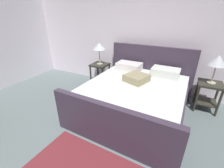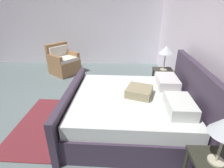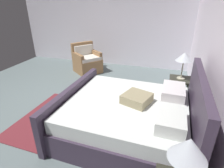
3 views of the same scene
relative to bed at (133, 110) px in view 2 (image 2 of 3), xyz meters
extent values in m
cube|color=slate|center=(-0.34, -1.73, -0.36)|extent=(6.37, 5.79, 0.02)
cube|color=silver|center=(-0.34, 1.22, 1.10)|extent=(6.49, 0.12, 2.89)
cube|color=silver|center=(-3.59, -1.73, 1.10)|extent=(0.12, 5.91, 2.89)
cube|color=#3B2F40|center=(0.00, -0.05, -0.15)|extent=(1.90, 1.99, 0.40)
cube|color=#3B2F40|center=(0.03, 0.96, 0.24)|extent=(1.96, 0.16, 1.18)
cube|color=#3B2F40|center=(-0.03, -1.07, 0.02)|extent=(1.96, 0.16, 0.73)
cube|color=silver|center=(0.00, -0.05, 0.16)|extent=(1.82, 1.92, 0.22)
cube|color=silver|center=(-0.39, 0.64, 0.36)|extent=(0.57, 0.38, 0.18)
cube|color=silver|center=(0.43, 0.62, 0.36)|extent=(0.57, 0.38, 0.18)
cube|color=#998C68|center=(-0.03, 0.09, 0.34)|extent=(0.51, 0.51, 0.14)
cube|color=#2C2C22|center=(1.30, 0.72, 0.23)|extent=(0.44, 0.44, 0.04)
cylinder|color=#2C2C22|center=(1.11, 0.53, -0.07)|extent=(0.04, 0.04, 0.56)
cylinder|color=#2C2C22|center=(1.11, 0.91, -0.07)|extent=(0.04, 0.04, 0.56)
cylinder|color=#B7B293|center=(1.30, 0.72, 0.26)|extent=(0.16, 0.16, 0.02)
cylinder|color=#B7B293|center=(1.30, 0.72, 0.44)|extent=(0.02, 0.02, 0.34)
cube|color=#2C2C22|center=(-1.30, 0.80, 0.23)|extent=(0.44, 0.44, 0.04)
cube|color=#2C2C22|center=(-1.30, 0.80, -0.17)|extent=(0.40, 0.40, 0.02)
cylinder|color=#2C2C22|center=(-1.49, 0.61, -0.07)|extent=(0.04, 0.04, 0.56)
cylinder|color=#2C2C22|center=(-1.11, 0.61, -0.07)|extent=(0.04, 0.04, 0.56)
cylinder|color=#2C2C22|center=(-1.49, 0.99, -0.07)|extent=(0.04, 0.04, 0.56)
cylinder|color=#2C2C22|center=(-1.11, 0.99, -0.07)|extent=(0.04, 0.04, 0.56)
cylinder|color=#B7B293|center=(-1.30, 0.80, 0.26)|extent=(0.16, 0.16, 0.02)
cylinder|color=#B7B293|center=(-1.30, 0.80, 0.46)|extent=(0.02, 0.02, 0.37)
cone|color=silver|center=(-1.30, 0.80, 0.73)|extent=(0.33, 0.33, 0.17)
cube|color=#936B44|center=(-2.53, -1.90, -0.14)|extent=(1.01, 1.01, 0.42)
cube|color=silver|center=(-2.53, -1.90, 0.12)|extent=(0.93, 0.93, 0.10)
cube|color=#936B44|center=(-2.72, -2.15, 0.31)|extent=(0.64, 0.54, 0.48)
cube|color=silver|center=(-2.66, -2.08, 0.29)|extent=(0.54, 0.46, 0.36)
cube|color=#936B44|center=(-2.29, -2.10, 0.18)|extent=(0.48, 0.57, 0.22)
cube|color=#936B44|center=(-2.77, -1.71, 0.18)|extent=(0.48, 0.57, 0.22)
cube|color=maroon|center=(0.00, -1.63, -0.34)|extent=(1.77, 0.98, 0.01)
camera|label=1|loc=(0.75, -2.53, 1.47)|focal=23.86mm
camera|label=2|loc=(2.59, -0.29, 1.71)|focal=28.30mm
camera|label=3|loc=(2.50, 0.46, 1.76)|focal=29.21mm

